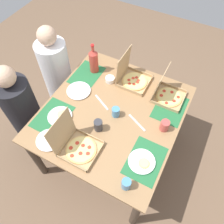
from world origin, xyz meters
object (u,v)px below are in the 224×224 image
soda_bottle (94,61)px  cup_dark (165,125)px  pizza_box_center (77,146)px  plate_far_left (49,140)px  pizza_box_corner_left (167,94)px  cup_spare (116,112)px  cup_clear_left (98,125)px  plate_near_left (142,162)px  cup_clear_right (126,184)px  condiment_bowl (110,79)px  pizza_box_edge_far (132,78)px  plate_far_right (79,91)px  diner_right_seat (58,77)px  plate_middle (60,116)px  diner_left_seat (25,114)px

soda_bottle → cup_dark: size_ratio=3.19×
pizza_box_center → plate_far_left: bearing=101.1°
pizza_box_corner_left → cup_spare: pizza_box_corner_left is taller
plate_far_left → cup_clear_left: cup_clear_left is taller
plate_near_left → cup_clear_right: cup_clear_right is taller
condiment_bowl → pizza_box_edge_far: bearing=-62.1°
plate_far_right → cup_spare: bearing=-100.2°
diner_right_seat → plate_far_right: bearing=-116.0°
cup_clear_left → condiment_bowl: 0.56m
cup_clear_left → condiment_bowl: size_ratio=1.20×
plate_far_right → diner_right_seat: bearing=64.0°
plate_far_right → plate_far_left: bearing=-172.4°
pizza_box_center → pizza_box_corner_left: size_ratio=1.04×
plate_near_left → cup_clear_right: 0.23m
plate_far_right → plate_middle: (-0.33, -0.02, 0.00)m
plate_near_left → cup_dark: 0.37m
cup_clear_left → diner_left_seat: 0.89m
condiment_bowl → soda_bottle: bearing=74.6°
cup_clear_right → diner_right_seat: bearing=56.6°
pizza_box_edge_far → pizza_box_corner_left: pizza_box_edge_far is taller
plate_middle → cup_clear_right: 0.83m
pizza_box_corner_left → cup_clear_right: size_ratio=3.00×
pizza_box_edge_far → plate_far_left: pizza_box_edge_far is taller
pizza_box_edge_far → plate_far_left: 0.98m
plate_far_left → cup_clear_left: (0.29, -0.30, 0.04)m
plate_middle → diner_right_seat: 0.76m
plate_middle → plate_far_left: 0.24m
soda_bottle → pizza_box_center: bearing=-158.3°
plate_far_right → pizza_box_corner_left: bearing=-66.8°
pizza_box_edge_far → plate_far_right: (-0.36, 0.39, -0.04)m
cup_dark → diner_left_seat: bearing=104.4°
cup_clear_left → cup_dark: 0.55m
pizza_box_corner_left → soda_bottle: (-0.01, 0.78, 0.09)m
pizza_box_edge_far → cup_clear_left: size_ratio=2.91×
cup_clear_left → cup_dark: cup_clear_left is taller
pizza_box_corner_left → soda_bottle: bearing=90.8°
plate_far_left → cup_spare: size_ratio=2.27×
plate_near_left → cup_clear_left: cup_clear_left is taller
diner_left_seat → diner_right_seat: size_ratio=0.98×
plate_near_left → cup_dark: (0.37, -0.04, 0.04)m
soda_bottle → diner_right_seat: 0.58m
plate_near_left → cup_clear_left: bearing=76.7°
cup_clear_left → pizza_box_center: bearing=166.5°
plate_far_left → cup_clear_left: 0.42m
soda_bottle → plate_far_right: bearing=-178.0°
pizza_box_corner_left → cup_spare: 0.52m
pizza_box_edge_far → pizza_box_corner_left: bearing=-95.0°
pizza_box_center → cup_dark: (0.50, -0.55, 0.00)m
soda_bottle → condiment_bowl: bearing=-105.4°
cup_spare → diner_right_seat: size_ratio=0.08×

